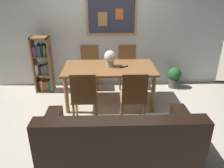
{
  "coord_description": "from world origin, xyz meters",
  "views": [
    {
      "loc": [
        0.0,
        -3.25,
        2.05
      ],
      "look_at": [
        0.11,
        -0.06,
        0.65
      ],
      "focal_mm": 35.38,
      "sensor_mm": 36.0,
      "label": 1
    }
  ],
  "objects": [
    {
      "name": "bookshelf",
      "position": [
        -1.27,
        1.14,
        0.54
      ],
      "size": [
        0.36,
        0.28,
        1.16
      ],
      "color": "brown",
      "rests_on": "ground_plane"
    },
    {
      "name": "tv_remote",
      "position": [
        0.35,
        0.54,
        0.73
      ],
      "size": [
        0.16,
        0.12,
        0.02
      ],
      "color": "black",
      "rests_on": "dining_table"
    },
    {
      "name": "wall_back_with_painting",
      "position": [
        0.0,
        1.5,
        1.3
      ],
      "size": [
        5.2,
        0.14,
        2.6
      ],
      "color": "silver",
      "rests_on": "ground_plane"
    },
    {
      "name": "dining_chair_near_right",
      "position": [
        0.44,
        -0.2,
        0.54
      ],
      "size": [
        0.4,
        0.41,
        0.91
      ],
      "color": "brown",
      "rests_on": "ground_plane"
    },
    {
      "name": "dining_table",
      "position": [
        0.08,
        0.56,
        0.64
      ],
      "size": [
        1.67,
        0.9,
        0.72
      ],
      "color": "brown",
      "rests_on": "ground_plane"
    },
    {
      "name": "dining_chair_near_left",
      "position": [
        -0.32,
        -0.19,
        0.54
      ],
      "size": [
        0.4,
        0.41,
        0.91
      ],
      "color": "brown",
      "rests_on": "ground_plane"
    },
    {
      "name": "potted_ivy",
      "position": [
        1.53,
        1.21,
        0.25
      ],
      "size": [
        0.29,
        0.29,
        0.46
      ],
      "color": "#4C4742",
      "rests_on": "ground_plane"
    },
    {
      "name": "flower_vase",
      "position": [
        0.1,
        0.59,
        0.89
      ],
      "size": [
        0.21,
        0.21,
        0.3
      ],
      "color": "tan",
      "rests_on": "dining_table"
    },
    {
      "name": "dining_chair_far_left",
      "position": [
        -0.33,
        1.34,
        0.54
      ],
      "size": [
        0.4,
        0.41,
        0.91
      ],
      "color": "brown",
      "rests_on": "ground_plane"
    },
    {
      "name": "ground_plane",
      "position": [
        0.0,
        0.0,
        0.0
      ],
      "size": [
        12.0,
        12.0,
        0.0
      ],
      "primitive_type": "plane",
      "color": "beige"
    },
    {
      "name": "dining_chair_far_right",
      "position": [
        0.49,
        1.35,
        0.54
      ],
      "size": [
        0.4,
        0.41,
        0.91
      ],
      "color": "brown",
      "rests_on": "ground_plane"
    },
    {
      "name": "leather_couch",
      "position": [
        0.16,
        -1.14,
        0.31
      ],
      "size": [
        1.8,
        0.84,
        0.84
      ],
      "color": "black",
      "rests_on": "ground_plane"
    }
  ]
}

